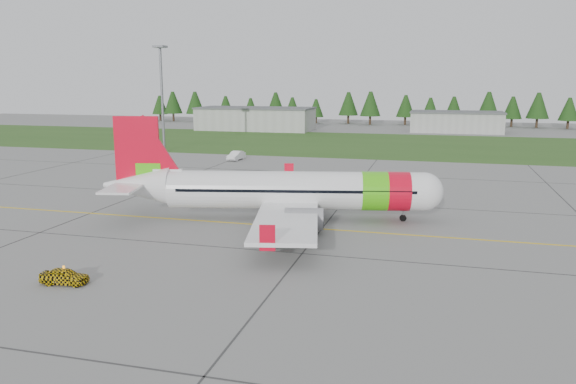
# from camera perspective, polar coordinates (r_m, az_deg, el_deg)

# --- Properties ---
(ground) EXTENTS (320.00, 320.00, 0.00)m
(ground) POSITION_cam_1_polar(r_m,az_deg,el_deg) (49.07, -10.04, -5.29)
(ground) COLOR gray
(ground) RESTS_ON ground
(aircraft) EXTENTS (33.89, 31.74, 10.37)m
(aircraft) POSITION_cam_1_polar(r_m,az_deg,el_deg) (56.22, -0.06, 0.14)
(aircraft) COLOR white
(aircraft) RESTS_ON ground
(follow_me_car) EXTENTS (1.30, 1.48, 3.32)m
(follow_me_car) POSITION_cam_1_polar(r_m,az_deg,el_deg) (41.75, -21.88, -6.53)
(follow_me_car) COLOR yellow
(follow_me_car) RESTS_ON ground
(service_van) EXTENTS (1.78, 1.70, 4.79)m
(service_van) POSITION_cam_1_polar(r_m,az_deg,el_deg) (99.66, -5.31, 4.62)
(service_van) COLOR white
(service_van) RESTS_ON ground
(grass_strip) EXTENTS (320.00, 50.00, 0.03)m
(grass_strip) POSITION_cam_1_polar(r_m,az_deg,el_deg) (126.93, 5.71, 4.95)
(grass_strip) COLOR #30561E
(grass_strip) RESTS_ON ground
(taxi_guideline) EXTENTS (120.00, 0.25, 0.02)m
(taxi_guideline) POSITION_cam_1_polar(r_m,az_deg,el_deg) (56.15, -6.62, -3.06)
(taxi_guideline) COLOR gold
(taxi_guideline) RESTS_ON ground
(hangar_west) EXTENTS (32.00, 14.00, 6.00)m
(hangar_west) POSITION_cam_1_polar(r_m,az_deg,el_deg) (160.95, -3.31, 7.38)
(hangar_west) COLOR #A8A8A3
(hangar_west) RESTS_ON ground
(hangar_east) EXTENTS (24.00, 12.00, 5.20)m
(hangar_east) POSITION_cam_1_polar(r_m,az_deg,el_deg) (161.02, 16.72, 6.79)
(hangar_east) COLOR #A8A8A3
(hangar_east) RESTS_ON ground
(floodlight_mast) EXTENTS (0.50, 0.50, 20.00)m
(floodlight_mast) POSITION_cam_1_polar(r_m,az_deg,el_deg) (113.34, -12.66, 9.05)
(floodlight_mast) COLOR slate
(floodlight_mast) RESTS_ON ground
(treeline) EXTENTS (160.00, 8.00, 10.00)m
(treeline) POSITION_cam_1_polar(r_m,az_deg,el_deg) (181.89, 8.62, 8.35)
(treeline) COLOR #1C3F14
(treeline) RESTS_ON ground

